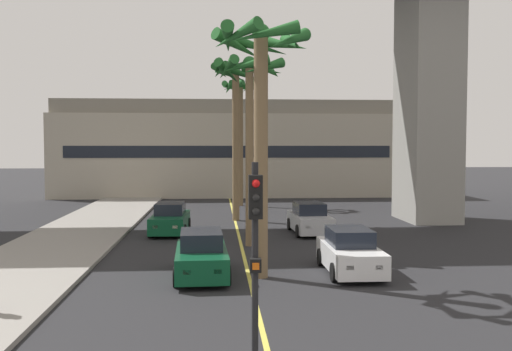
% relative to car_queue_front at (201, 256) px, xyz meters
% --- Properties ---
extents(lane_stripe_center, '(0.14, 56.00, 0.01)m').
position_rel_car_queue_front_xyz_m(lane_stripe_center, '(1.62, 6.42, -0.72)').
color(lane_stripe_center, '#DBCC4C').
rests_on(lane_stripe_center, ground).
extents(pier_building_backdrop, '(30.27, 8.04, 8.34)m').
position_rel_car_queue_front_xyz_m(pier_building_backdrop, '(1.62, 32.26, 3.39)').
color(pier_building_backdrop, '#BCB29E').
rests_on(pier_building_backdrop, ground).
extents(car_queue_front, '(1.96, 4.16, 1.56)m').
position_rel_car_queue_front_xyz_m(car_queue_front, '(0.00, 0.00, 0.00)').
color(car_queue_front, '#0C4728').
rests_on(car_queue_front, ground).
extents(car_queue_second, '(1.94, 4.16, 1.56)m').
position_rel_car_queue_front_xyz_m(car_queue_second, '(-1.83, 9.66, 0.00)').
color(car_queue_second, '#0C4728').
rests_on(car_queue_second, ground).
extents(car_queue_third, '(1.95, 4.16, 1.56)m').
position_rel_car_queue_front_xyz_m(car_queue_third, '(5.25, 9.24, 0.00)').
color(car_queue_third, '#B7BABF').
rests_on(car_queue_third, ground).
extents(car_queue_fourth, '(1.86, 4.11, 1.56)m').
position_rel_car_queue_front_xyz_m(car_queue_fourth, '(5.20, 0.25, 0.00)').
color(car_queue_fourth, white).
rests_on(car_queue_fourth, ground).
extents(traffic_light_median_near, '(0.24, 0.37, 4.20)m').
position_rel_car_queue_front_xyz_m(traffic_light_median_near, '(1.19, -9.44, 1.99)').
color(traffic_light_median_near, black).
rests_on(traffic_light_median_near, ground).
extents(palm_tree_near_median, '(3.02, 3.10, 9.37)m').
position_rel_car_queue_front_xyz_m(palm_tree_near_median, '(1.66, 14.45, 6.55)').
color(palm_tree_near_median, brown).
rests_on(palm_tree_near_median, ground).
extents(palm_tree_mid_median, '(2.85, 2.85, 9.27)m').
position_rel_car_queue_front_xyz_m(palm_tree_mid_median, '(2.31, 22.69, 6.90)').
color(palm_tree_mid_median, brown).
rests_on(palm_tree_mid_median, ground).
extents(palm_tree_far_median, '(3.46, 3.42, 8.53)m').
position_rel_car_queue_front_xyz_m(palm_tree_far_median, '(2.02, -0.20, 5.92)').
color(palm_tree_far_median, brown).
rests_on(palm_tree_far_median, ground).
extents(palm_tree_farthest_median, '(3.22, 3.27, 8.39)m').
position_rel_car_queue_front_xyz_m(palm_tree_farthest_median, '(1.97, 5.88, 6.12)').
color(palm_tree_farthest_median, brown).
rests_on(palm_tree_farthest_median, ground).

